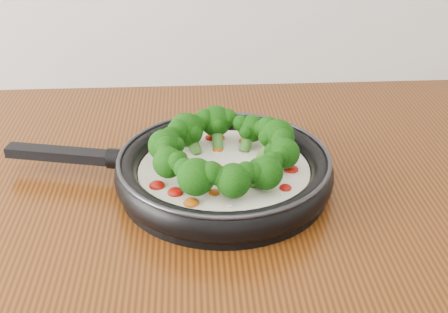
{
  "coord_description": "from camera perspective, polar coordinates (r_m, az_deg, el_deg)",
  "views": [
    {
      "loc": [
        -0.07,
        0.4,
        1.34
      ],
      "look_at": [
        -0.03,
        1.11,
        0.95
      ],
      "focal_mm": 47.48,
      "sensor_mm": 36.0,
      "label": 1
    }
  ],
  "objects": [
    {
      "name": "skillet",
      "position": [
        0.82,
        -0.21,
        -1.02
      ],
      "size": [
        0.49,
        0.36,
        0.09
      ],
      "color": "black",
      "rests_on": "counter"
    }
  ]
}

